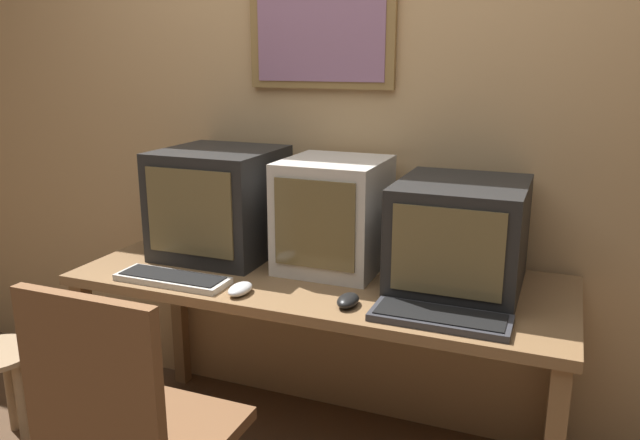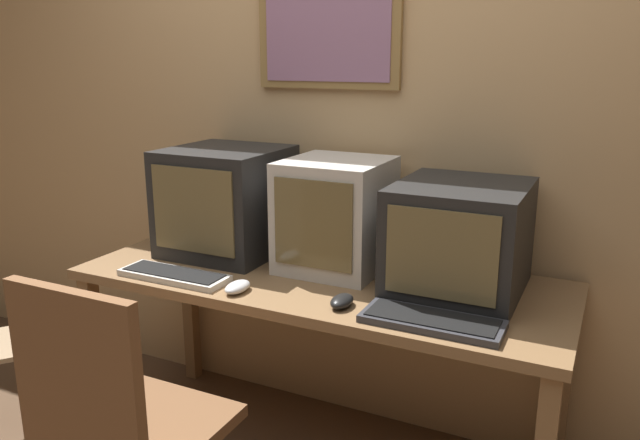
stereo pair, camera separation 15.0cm
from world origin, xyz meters
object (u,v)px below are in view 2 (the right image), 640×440
monitor_center (336,214)px  monitor_right (460,238)px  mouse_near_keyboard (237,287)px  monitor_left (226,201)px  side_stool (9,363)px  keyboard_main (174,275)px  keyboard_side (432,321)px  mouse_far_corner (342,301)px  desk_clock (178,225)px

monitor_center → monitor_right: (0.47, -0.03, -0.02)m
mouse_near_keyboard → monitor_center: bearing=63.5°
monitor_left → side_stool: bearing=-145.1°
keyboard_main → keyboard_side: (0.95, 0.02, 0.00)m
keyboard_main → mouse_far_corner: bearing=2.2°
mouse_near_keyboard → mouse_far_corner: 0.37m
keyboard_side → mouse_far_corner: (-0.30, 0.01, 0.01)m
monitor_left → side_stool: (-0.74, -0.52, -0.65)m
keyboard_main → desk_clock: 0.49m
monitor_center → side_stool: monitor_center is taller
desk_clock → side_stool: desk_clock is taller
keyboard_main → mouse_near_keyboard: size_ratio=3.53×
mouse_far_corner → keyboard_main: bearing=-177.8°
monitor_center → desk_clock: (-0.76, 0.02, -0.14)m
monitor_right → mouse_far_corner: size_ratio=4.38×
monitor_right → keyboard_side: 0.37m
keyboard_main → mouse_far_corner: mouse_far_corner is taller
monitor_center → mouse_far_corner: bearing=-62.5°
monitor_left → mouse_far_corner: 0.76m
monitor_right → mouse_near_keyboard: bearing=-152.1°
mouse_near_keyboard → keyboard_main: bearing=177.5°
keyboard_side → mouse_near_keyboard: bearing=-177.5°
monitor_right → keyboard_side: monitor_right is taller
monitor_right → side_stool: monitor_right is taller
monitor_center → mouse_near_keyboard: 0.47m
keyboard_main → mouse_near_keyboard: 0.28m
monitor_left → monitor_right: bearing=-1.2°
keyboard_side → monitor_center: bearing=143.5°
side_stool → mouse_near_keyboard: bearing=8.1°
monitor_right → mouse_far_corner: monitor_right is taller
monitor_left → monitor_right: size_ratio=0.93×
mouse_far_corner → desk_clock: 1.01m
keyboard_side → mouse_far_corner: 0.30m
monitor_center → keyboard_side: (0.48, -0.35, -0.19)m
keyboard_side → side_stool: bearing=-174.1°
monitor_right → side_stool: (-1.69, -0.50, -0.62)m
monitor_center → mouse_near_keyboard: (-0.19, -0.38, -0.19)m
mouse_near_keyboard → side_stool: bearing=-171.9°
keyboard_main → desk_clock: bearing=126.3°
monitor_center → side_stool: size_ratio=0.99×
monitor_right → keyboard_main: monitor_right is taller
monitor_right → mouse_near_keyboard: (-0.66, -0.35, -0.17)m
side_stool → keyboard_side: bearing=5.9°
keyboard_main → mouse_far_corner: size_ratio=3.79×
mouse_near_keyboard → desk_clock: bearing=144.5°
monitor_right → mouse_far_corner: 0.46m
mouse_far_corner → monitor_left: bearing=153.2°
keyboard_side → desk_clock: size_ratio=3.03×
mouse_near_keyboard → mouse_far_corner: size_ratio=1.08×
monitor_left → monitor_right: (0.95, -0.02, -0.03)m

